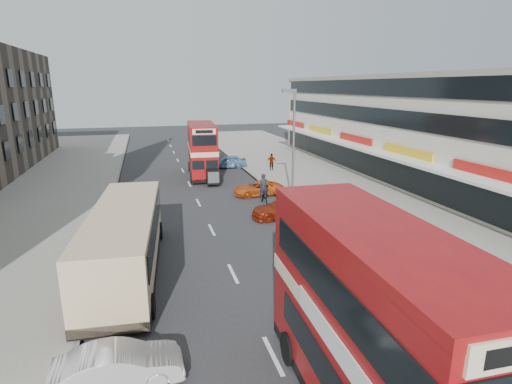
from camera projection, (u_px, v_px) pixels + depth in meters
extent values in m
cube|color=#28282B|center=(198.00, 203.00, 29.60)|extent=(12.00, 90.00, 0.01)
cube|color=gray|center=(346.00, 191.00, 32.67)|extent=(12.00, 90.00, 0.15)
cube|color=gray|center=(16.00, 215.00, 26.49)|extent=(12.00, 90.00, 0.15)
cube|color=gray|center=(111.00, 208.00, 28.01)|extent=(0.20, 90.00, 0.16)
cube|color=gray|center=(277.00, 196.00, 31.15)|extent=(0.20, 90.00, 0.16)
cube|color=beige|center=(420.00, 131.00, 35.46)|extent=(8.00, 46.00, 9.00)
cube|color=black|center=(377.00, 165.00, 35.16)|extent=(0.10, 44.00, 2.40)
cube|color=gray|center=(426.00, 76.00, 34.28)|extent=(8.20, 46.20, 0.40)
cube|color=white|center=(369.00, 150.00, 34.58)|extent=(1.80, 44.00, 0.20)
cylinder|color=slate|center=(293.00, 149.00, 28.41)|extent=(0.16, 0.16, 8.00)
cube|color=slate|center=(289.00, 91.00, 27.28)|extent=(1.00, 0.20, 0.25)
cube|color=maroon|center=(367.00, 366.00, 10.04)|extent=(2.77, 8.09, 2.20)
cube|color=beige|center=(371.00, 322.00, 9.72)|extent=(2.81, 8.13, 0.45)
cube|color=maroon|center=(375.00, 277.00, 9.41)|extent=(2.77, 8.09, 2.10)
cube|color=maroon|center=(378.00, 231.00, 9.12)|extent=(2.79, 8.11, 0.25)
cube|color=black|center=(203.00, 172.00, 38.34)|extent=(2.93, 7.68, 0.33)
cube|color=maroon|center=(202.00, 161.00, 38.05)|extent=(2.91, 7.68, 2.07)
cube|color=beige|center=(202.00, 148.00, 37.75)|extent=(2.95, 7.73, 0.42)
cube|color=maroon|center=(202.00, 136.00, 37.46)|extent=(2.91, 7.68, 1.98)
cube|color=maroon|center=(201.00, 125.00, 37.18)|extent=(2.93, 7.70, 0.24)
cube|color=black|center=(213.00, 177.00, 34.21)|extent=(1.21, 1.21, 1.22)
cube|color=black|center=(127.00, 264.00, 18.42)|extent=(3.52, 10.84, 0.43)
cube|color=#D2B487|center=(125.00, 239.00, 18.11)|extent=(3.50, 10.83, 2.77)
imported|color=silver|center=(118.00, 367.00, 11.44)|extent=(3.68, 1.41, 1.20)
imported|color=maroon|center=(286.00, 208.00, 26.11)|extent=(4.49, 1.85, 1.30)
imported|color=#D85615|center=(258.00, 188.00, 31.49)|extent=(4.00, 1.98, 1.09)
imported|color=#5687AC|center=(228.00, 162.00, 41.91)|extent=(3.96, 1.78, 1.32)
imported|color=gray|center=(344.00, 208.00, 24.92)|extent=(0.74, 0.60, 1.74)
imported|color=gray|center=(271.00, 162.00, 40.17)|extent=(1.02, 0.55, 1.65)
imported|color=gray|center=(264.00, 198.00, 29.21)|extent=(0.68, 1.77, 0.92)
imported|color=black|center=(264.00, 187.00, 29.00)|extent=(0.70, 0.47, 1.87)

